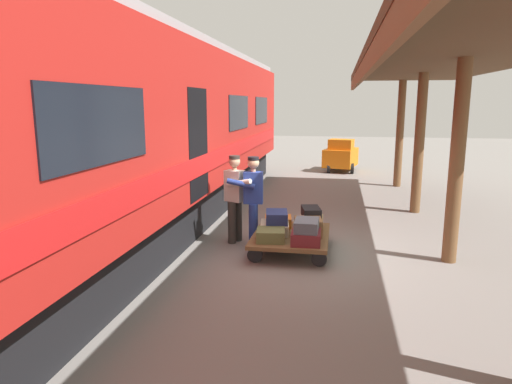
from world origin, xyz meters
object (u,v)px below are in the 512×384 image
(suitcase_olive_duffel, at_px, (271,235))
(suitcase_black_hardshell, at_px, (311,212))
(suitcase_navy_fabric, at_px, (277,217))
(suitcase_cream_canvas, at_px, (275,228))
(suitcase_maroon_trunk, at_px, (306,237))
(suitcase_slate_roller, at_px, (307,225))
(porter_by_door, at_px, (236,196))
(train_car, at_px, (121,137))
(porter_in_overalls, at_px, (252,198))
(suitcase_orange_carryall, at_px, (278,221))
(suitcase_brown_leather, at_px, (308,227))
(suitcase_tan_vintage, at_px, (310,222))
(luggage_cart, at_px, (291,236))
(baggage_tug, at_px, (341,156))

(suitcase_olive_duffel, relative_size, suitcase_black_hardshell, 0.90)
(suitcase_navy_fabric, bearing_deg, suitcase_cream_canvas, 19.81)
(suitcase_olive_duffel, relative_size, suitcase_maroon_trunk, 0.76)
(suitcase_slate_roller, bearing_deg, porter_by_door, -31.65)
(train_car, bearing_deg, suitcase_slate_roller, 172.88)
(suitcase_navy_fabric, bearing_deg, porter_in_overalls, -26.77)
(suitcase_slate_roller, height_order, porter_in_overalls, porter_in_overalls)
(porter_by_door, bearing_deg, suitcase_olive_duffel, 133.10)
(suitcase_navy_fabric, bearing_deg, suitcase_maroon_trunk, 138.88)
(suitcase_maroon_trunk, bearing_deg, train_car, -6.96)
(suitcase_navy_fabric, bearing_deg, suitcase_orange_carryall, -85.66)
(suitcase_navy_fabric, bearing_deg, suitcase_brown_leather, 178.70)
(suitcase_maroon_trunk, xyz_separation_m, suitcase_black_hardshell, (-0.02, -0.99, 0.20))
(suitcase_tan_vintage, xyz_separation_m, suitcase_navy_fabric, (0.58, 0.48, 0.19))
(suitcase_cream_canvas, height_order, suitcase_black_hardshell, suitcase_black_hardshell)
(suitcase_brown_leather, xyz_separation_m, porter_in_overalls, (1.08, -0.27, 0.44))
(suitcase_maroon_trunk, bearing_deg, luggage_cart, -58.00)
(suitcase_maroon_trunk, xyz_separation_m, porter_in_overalls, (1.08, -0.76, 0.49))
(suitcase_tan_vintage, bearing_deg, porter_in_overalls, 11.68)
(suitcase_black_hardshell, height_order, porter_in_overalls, porter_in_overalls)
(luggage_cart, xyz_separation_m, suitcase_slate_roller, (-0.31, 0.50, 0.35))
(suitcase_cream_canvas, xyz_separation_m, suitcase_olive_duffel, (0.00, 0.49, 0.00))
(suitcase_cream_canvas, relative_size, baggage_tug, 0.32)
(suitcase_maroon_trunk, bearing_deg, suitcase_navy_fabric, -41.12)
(suitcase_slate_roller, xyz_separation_m, baggage_tug, (-0.60, -10.85, -0.01))
(train_car, relative_size, baggage_tug, 10.35)
(suitcase_brown_leather, relative_size, suitcase_olive_duffel, 1.03)
(suitcase_navy_fabric, distance_m, baggage_tug, 10.40)
(suitcase_cream_canvas, distance_m, suitcase_black_hardshell, 0.83)
(suitcase_tan_vintage, height_order, suitcase_slate_roller, suitcase_slate_roller)
(luggage_cart, bearing_deg, suitcase_brown_leather, -180.00)
(suitcase_black_hardshell, distance_m, porter_by_door, 1.48)
(suitcase_black_hardshell, bearing_deg, suitcase_tan_vintage, 36.48)
(baggage_tug, bearing_deg, train_car, 68.44)
(luggage_cart, distance_m, porter_in_overalls, 1.04)
(luggage_cart, relative_size, suitcase_brown_leather, 3.56)
(suitcase_maroon_trunk, distance_m, suitcase_black_hardshell, 1.01)
(suitcase_cream_canvas, distance_m, baggage_tug, 10.42)
(suitcase_black_hardshell, relative_size, porter_by_door, 0.32)
(luggage_cart, bearing_deg, porter_by_door, -18.85)
(suitcase_cream_canvas, height_order, suitcase_orange_carryall, suitcase_cream_canvas)
(suitcase_brown_leather, bearing_deg, suitcase_cream_canvas, 0.00)
(suitcase_brown_leather, relative_size, suitcase_cream_canvas, 0.81)
(suitcase_slate_roller, xyz_separation_m, suitcase_black_hardshell, (-0.01, -1.01, -0.01))
(suitcase_cream_canvas, xyz_separation_m, porter_by_door, (0.82, -0.38, 0.49))
(suitcase_cream_canvas, bearing_deg, suitcase_navy_fabric, -160.19)
(suitcase_slate_roller, bearing_deg, porter_in_overalls, -35.29)
(suitcase_olive_duffel, bearing_deg, suitcase_tan_vintage, -122.00)
(suitcase_slate_roller, bearing_deg, train_car, -7.12)
(suitcase_olive_duffel, relative_size, suitcase_tan_vintage, 0.78)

